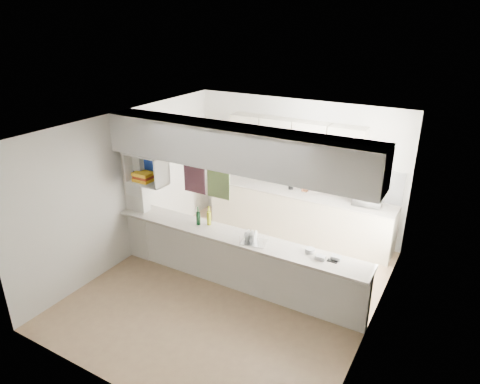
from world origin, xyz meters
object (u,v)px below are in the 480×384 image
Objects in this scene: bowl at (367,189)px; wine_bottles at (204,218)px; microwave at (368,198)px; dish_rack at (254,238)px.

bowl is 0.75× the size of wine_bottles.
wine_bottles reaches higher than microwave.
dish_rack is (-1.09, -2.18, -0.06)m from microwave.
bowl is (-0.02, -0.04, 0.17)m from microwave.
bowl is 0.57× the size of dish_rack.
dish_rack is at bearing -116.35° from bowl.
dish_rack is 0.97m from wine_bottles.
wine_bottles is (-2.03, -2.02, -0.18)m from bowl.
microwave is 1.16× the size of dish_rack.
dish_rack is 1.32× the size of wine_bottles.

